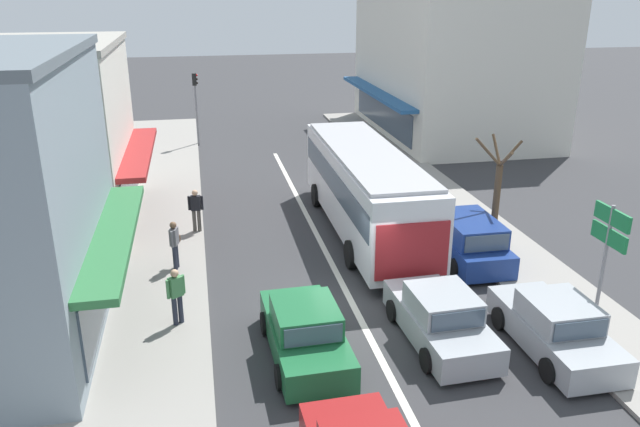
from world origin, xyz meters
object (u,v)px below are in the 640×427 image
at_px(parked_sedan_kerb_front, 555,328).
at_px(city_bus, 365,186).
at_px(sedan_queue_far_back, 440,319).
at_px(traffic_light_downstreet, 196,97).
at_px(pedestrian_browsing_midblock, 196,208).
at_px(directional_road_sign, 609,238).
at_px(sedan_adjacent_lane_lead, 305,333).
at_px(pedestrian_with_handbag_near, 175,242).
at_px(parked_wagon_kerb_second, 466,239).
at_px(pedestrian_far_walker, 176,293).
at_px(street_tree_right, 496,195).

bearing_deg(parked_sedan_kerb_front, city_bus, 106.69).
distance_m(city_bus, sedan_queue_far_back, 7.94).
distance_m(sedan_queue_far_back, traffic_light_downstreet, 23.81).
height_order(parked_sedan_kerb_front, pedestrian_browsing_midblock, pedestrian_browsing_midblock).
distance_m(parked_sedan_kerb_front, directional_road_sign, 2.76).
xyz_separation_m(city_bus, sedan_adjacent_lane_lead, (-3.68, -7.83, -1.22)).
bearing_deg(pedestrian_browsing_midblock, sedan_adjacent_lane_lead, -73.82).
height_order(sedan_queue_far_back, pedestrian_with_handbag_near, pedestrian_with_handbag_near).
height_order(traffic_light_downstreet, pedestrian_browsing_midblock, traffic_light_downstreet).
distance_m(sedan_queue_far_back, parked_wagon_kerb_second, 5.56).
height_order(parked_sedan_kerb_front, parked_wagon_kerb_second, parked_wagon_kerb_second).
relative_size(sedan_queue_far_back, parked_wagon_kerb_second, 0.94).
xyz_separation_m(directional_road_sign, pedestrian_browsing_midblock, (-10.60, 9.15, -1.64)).
relative_size(sedan_adjacent_lane_lead, parked_wagon_kerb_second, 0.94).
xyz_separation_m(sedan_adjacent_lane_lead, pedestrian_far_walker, (-3.19, 2.03, 0.40)).
distance_m(sedan_adjacent_lane_lead, street_tree_right, 9.82).
bearing_deg(pedestrian_with_handbag_near, traffic_light_downstreet, 86.70).
xyz_separation_m(directional_road_sign, pedestrian_with_handbag_near, (-11.32, 5.95, -1.64)).
distance_m(city_bus, sedan_adjacent_lane_lead, 8.74).
relative_size(parked_sedan_kerb_front, pedestrian_with_handbag_near, 2.58).
bearing_deg(city_bus, parked_sedan_kerb_front, -73.31).
height_order(city_bus, sedan_adjacent_lane_lead, city_bus).
distance_m(parked_sedan_kerb_front, parked_wagon_kerb_second, 5.80).
height_order(pedestrian_with_handbag_near, pedestrian_far_walker, same).
height_order(parked_wagon_kerb_second, pedestrian_with_handbag_near, pedestrian_with_handbag_near).
distance_m(city_bus, pedestrian_browsing_midblock, 6.40).
xyz_separation_m(parked_sedan_kerb_front, directional_road_sign, (1.69, 0.75, 2.04)).
relative_size(city_bus, parked_sedan_kerb_front, 2.58).
bearing_deg(city_bus, traffic_light_downstreet, 111.58).
distance_m(parked_sedan_kerb_front, street_tree_right, 7.02).
distance_m(traffic_light_downstreet, pedestrian_browsing_midblock, 14.18).
xyz_separation_m(parked_sedan_kerb_front, traffic_light_downstreet, (-8.63, 23.96, 2.19)).
bearing_deg(sedan_adjacent_lane_lead, directional_road_sign, -1.85).
bearing_deg(city_bus, directional_road_sign, -61.76).
xyz_separation_m(sedan_adjacent_lane_lead, street_tree_right, (7.89, 5.71, 1.26)).
bearing_deg(traffic_light_downstreet, directional_road_sign, -66.02).
bearing_deg(directional_road_sign, sedan_adjacent_lane_lead, 178.15).
relative_size(sedan_queue_far_back, parked_sedan_kerb_front, 1.01).
bearing_deg(parked_wagon_kerb_second, directional_road_sign, -72.50).
bearing_deg(pedestrian_far_walker, traffic_light_downstreet, 87.58).
distance_m(city_bus, traffic_light_downstreet, 16.28).
bearing_deg(parked_sedan_kerb_front, pedestrian_browsing_midblock, 131.97).
distance_m(city_bus, pedestrian_with_handbag_near, 7.34).
xyz_separation_m(city_bus, parked_wagon_kerb_second, (2.76, -3.05, -1.14)).
height_order(parked_wagon_kerb_second, pedestrian_browsing_midblock, pedestrian_browsing_midblock).
distance_m(sedan_queue_far_back, pedestrian_browsing_midblock, 10.85).
bearing_deg(traffic_light_downstreet, sedan_queue_far_back, -75.55).
height_order(city_bus, pedestrian_far_walker, city_bus).
bearing_deg(city_bus, sedan_adjacent_lane_lead, -115.13).
bearing_deg(traffic_light_downstreet, sedan_adjacent_lane_lead, -84.27).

